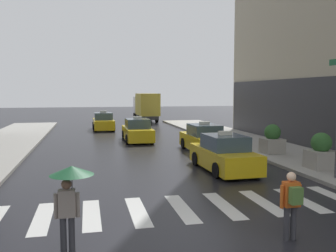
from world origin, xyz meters
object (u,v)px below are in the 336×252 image
taxi_second (204,139)px  taxi_fourth (103,122)px  box_truck (146,106)px  planter_mid_block (272,140)px  taxi_third (137,131)px  taxi_lead (224,155)px  pedestrian_with_backpack (291,201)px  pedestrian_with_umbrella (70,185)px  planter_near_corner (321,152)px

taxi_second → taxi_fourth: bearing=110.7°
box_truck → planter_mid_block: bearing=-82.7°
taxi_third → taxi_fourth: (-2.03, 8.50, 0.00)m
taxi_lead → pedestrian_with_backpack: bearing=-99.5°
taxi_lead → taxi_third: size_ratio=1.01×
taxi_fourth → box_truck: 10.21m
taxi_third → planter_mid_block: (6.52, -7.59, 0.15)m
taxi_second → pedestrian_with_umbrella: pedestrian_with_umbrella is taller
taxi_lead → box_truck: box_truck is taller
taxi_lead → planter_near_corner: 4.27m
taxi_third → taxi_second: bearing=-59.3°
taxi_fourth → planter_mid_block: (8.55, -16.09, 0.15)m
box_truck → taxi_lead: bearing=-91.9°
planter_mid_block → box_truck: bearing=97.3°
box_truck → planter_mid_block: (3.14, -24.67, -0.98)m
taxi_lead → planter_mid_block: taxi_lead is taller
planter_near_corner → pedestrian_with_umbrella: bearing=-149.7°
pedestrian_with_umbrella → planter_mid_block: size_ratio=1.21×
taxi_fourth → box_truck: (5.41, 8.58, 1.13)m
pedestrian_with_backpack → planter_mid_block: planter_mid_block is taller
taxi_third → planter_near_corner: (6.56, -11.89, 0.15)m
taxi_lead → planter_mid_block: 5.14m
planter_mid_block → taxi_lead: bearing=-142.3°
taxi_third → pedestrian_with_backpack: (1.16, -18.47, 0.25)m
taxi_lead → planter_near_corner: taxi_lead is taller
taxi_second → box_truck: box_truck is taller
pedestrian_with_backpack → box_truck: bearing=86.4°
taxi_fourth → pedestrian_with_backpack: bearing=-83.3°
taxi_lead → taxi_fourth: same height
taxi_lead → pedestrian_with_umbrella: 9.72m
taxi_third → pedestrian_with_umbrella: (-3.92, -18.02, 0.79)m
taxi_lead → pedestrian_with_backpack: 7.84m
box_truck → pedestrian_with_umbrella: box_truck is taller
box_truck → pedestrian_with_umbrella: 35.86m
taxi_fourth → box_truck: size_ratio=0.60×
taxi_fourth → taxi_lead: bearing=-76.9°
box_truck → planter_near_corner: box_truck is taller
taxi_second → planter_mid_block: (3.29, -2.15, 0.15)m
taxi_third → planter_mid_block: 10.00m
taxi_fourth → planter_mid_block: size_ratio=2.85×
taxi_third → box_truck: (3.38, 17.09, 1.13)m
taxi_lead → pedestrian_with_backpack: taxi_lead is taller
taxi_lead → taxi_second: bearing=81.7°
pedestrian_with_backpack → planter_mid_block: (5.36, 10.88, -0.10)m
taxi_fourth → pedestrian_with_backpack: 27.16m
taxi_lead → planter_near_corner: bearing=-15.7°
pedestrian_with_backpack → planter_near_corner: bearing=50.6°
taxi_second → taxi_third: 6.32m
taxi_second → box_truck: bearing=89.6°
pedestrian_with_umbrella → taxi_fourth: bearing=85.9°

